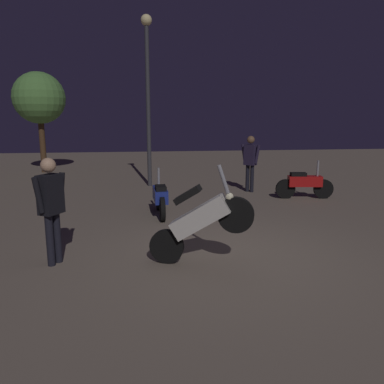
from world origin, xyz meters
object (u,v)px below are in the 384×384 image
(person_rider_beside, at_px, (250,159))
(motorcycle_white_foreground, at_px, (200,220))
(streetlamp_near, at_px, (148,82))
(person_bystander_far, at_px, (51,202))
(motorcycle_red_parked_left, at_px, (305,184))
(motorcycle_blue_parked_right, at_px, (160,198))

(person_rider_beside, bearing_deg, motorcycle_white_foreground, -156.96)
(streetlamp_near, bearing_deg, person_bystander_far, -103.72)
(motorcycle_red_parked_left, distance_m, person_rider_beside, 1.86)
(motorcycle_white_foreground, distance_m, person_bystander_far, 2.36)
(motorcycle_red_parked_left, distance_m, streetlamp_near, 5.96)
(motorcycle_white_foreground, height_order, motorcycle_blue_parked_right, motorcycle_white_foreground)
(motorcycle_white_foreground, height_order, person_rider_beside, person_rider_beside)
(motorcycle_blue_parked_right, relative_size, person_bystander_far, 0.97)
(motorcycle_red_parked_left, xyz_separation_m, motorcycle_blue_parked_right, (-4.24, -1.38, 0.00))
(person_bystander_far, bearing_deg, motorcycle_white_foreground, 21.99)
(motorcycle_red_parked_left, height_order, person_bystander_far, person_bystander_far)
(motorcycle_white_foreground, relative_size, motorcycle_blue_parked_right, 0.98)
(person_rider_beside, distance_m, person_bystander_far, 7.21)
(motorcycle_blue_parked_right, xyz_separation_m, person_rider_beside, (2.94, 2.56, 0.62))
(motorcycle_blue_parked_right, relative_size, person_rider_beside, 0.95)
(motorcycle_red_parked_left, relative_size, motorcycle_blue_parked_right, 1.00)
(motorcycle_blue_parked_right, relative_size, streetlamp_near, 0.30)
(person_rider_beside, height_order, streetlamp_near, streetlamp_near)
(motorcycle_blue_parked_right, height_order, person_rider_beside, person_rider_beside)
(motorcycle_blue_parked_right, bearing_deg, person_bystander_far, 144.84)
(motorcycle_white_foreground, distance_m, motorcycle_blue_parked_right, 3.27)
(motorcycle_blue_parked_right, bearing_deg, person_rider_beside, -51.24)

